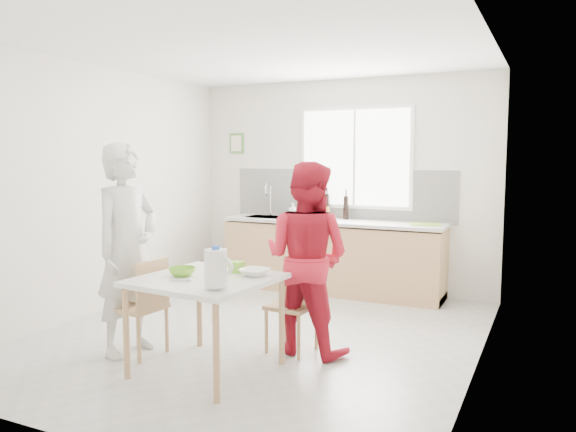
# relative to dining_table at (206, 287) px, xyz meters

# --- Properties ---
(ground) EXTENTS (4.50, 4.50, 0.00)m
(ground) POSITION_rel_dining_table_xyz_m (-0.06, 0.97, -0.69)
(ground) COLOR #B7B7B2
(ground) RESTS_ON ground
(room_shell) EXTENTS (4.50, 4.50, 4.50)m
(room_shell) POSITION_rel_dining_table_xyz_m (-0.06, 0.97, 0.96)
(room_shell) COLOR silver
(room_shell) RESTS_ON ground
(window) EXTENTS (1.50, 0.06, 1.30)m
(window) POSITION_rel_dining_table_xyz_m (0.14, 3.19, 1.01)
(window) COLOR white
(window) RESTS_ON room_shell
(backsplash) EXTENTS (3.00, 0.02, 0.65)m
(backsplash) POSITION_rel_dining_table_xyz_m (-0.06, 3.21, 0.54)
(backsplash) COLOR white
(backsplash) RESTS_ON room_shell
(picture_frame) EXTENTS (0.22, 0.03, 0.28)m
(picture_frame) POSITION_rel_dining_table_xyz_m (-1.61, 3.20, 1.21)
(picture_frame) COLOR #518D40
(picture_frame) RESTS_ON room_shell
(kitchen_counter) EXTENTS (2.84, 0.64, 1.37)m
(kitchen_counter) POSITION_rel_dining_table_xyz_m (-0.06, 2.92, -0.27)
(kitchen_counter) COLOR tan
(kitchen_counter) RESTS_ON ground
(dining_table) EXTENTS (1.08, 1.08, 0.76)m
(dining_table) POSITION_rel_dining_table_xyz_m (0.00, 0.00, 0.00)
(dining_table) COLOR white
(dining_table) RESTS_ON ground
(chair_left) EXTENTS (0.42, 0.42, 0.84)m
(chair_left) POSITION_rel_dining_table_xyz_m (-0.68, 0.06, -0.22)
(chair_left) COLOR tan
(chair_left) RESTS_ON ground
(chair_far) EXTENTS (0.41, 0.41, 0.82)m
(chair_far) POSITION_rel_dining_table_xyz_m (0.42, 0.78, -0.23)
(chair_far) COLOR tan
(chair_far) RESTS_ON ground
(person_white) EXTENTS (0.50, 0.71, 1.83)m
(person_white) POSITION_rel_dining_table_xyz_m (-0.86, 0.08, 0.23)
(person_white) COLOR silver
(person_white) RESTS_ON ground
(person_red) EXTENTS (0.87, 0.70, 1.67)m
(person_red) POSITION_rel_dining_table_xyz_m (0.54, 0.76, 0.15)
(person_red) COLOR red
(person_red) RESTS_ON ground
(bowl_green) EXTENTS (0.23, 0.23, 0.07)m
(bowl_green) POSITION_rel_dining_table_xyz_m (-0.20, -0.03, 0.11)
(bowl_green) COLOR #72BD2B
(bowl_green) RESTS_ON dining_table
(bowl_white) EXTENTS (0.25, 0.25, 0.06)m
(bowl_white) POSITION_rel_dining_table_xyz_m (0.32, 0.22, 0.11)
(bowl_white) COLOR white
(bowl_white) RESTS_ON dining_table
(milk_jug) EXTENTS (0.23, 0.17, 0.29)m
(milk_jug) POSITION_rel_dining_table_xyz_m (0.30, -0.31, 0.24)
(milk_jug) COLOR white
(milk_jug) RESTS_ON dining_table
(green_box) EXTENTS (0.11, 0.11, 0.09)m
(green_box) POSITION_rel_dining_table_xyz_m (0.12, 0.27, 0.12)
(green_box) COLOR #7ACC2F
(green_box) RESTS_ON dining_table
(spoon) EXTENTS (0.16, 0.05, 0.01)m
(spoon) POSITION_rel_dining_table_xyz_m (-0.10, -0.21, 0.09)
(spoon) COLOR #A5A5AA
(spoon) RESTS_ON dining_table
(cutting_board) EXTENTS (0.41, 0.34, 0.01)m
(cutting_board) POSITION_rel_dining_table_xyz_m (1.11, 2.93, 0.24)
(cutting_board) COLOR #86C82E
(cutting_board) RESTS_ON kitchen_counter
(wine_bottle_a) EXTENTS (0.07, 0.07, 0.32)m
(wine_bottle_a) POSITION_rel_dining_table_xyz_m (-0.20, 3.10, 0.39)
(wine_bottle_a) COLOR black
(wine_bottle_a) RESTS_ON kitchen_counter
(wine_bottle_b) EXTENTS (0.07, 0.07, 0.30)m
(wine_bottle_b) POSITION_rel_dining_table_xyz_m (0.07, 3.09, 0.38)
(wine_bottle_b) COLOR black
(wine_bottle_b) RESTS_ON kitchen_counter
(jar_amber) EXTENTS (0.06, 0.06, 0.16)m
(jar_amber) POSITION_rel_dining_table_xyz_m (-0.13, 2.96, 0.31)
(jar_amber) COLOR #945E20
(jar_amber) RESTS_ON kitchen_counter
(soap_bottle) EXTENTS (0.09, 0.09, 0.19)m
(soap_bottle) POSITION_rel_dining_table_xyz_m (-0.65, 3.02, 0.33)
(soap_bottle) COLOR #999999
(soap_bottle) RESTS_ON kitchen_counter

